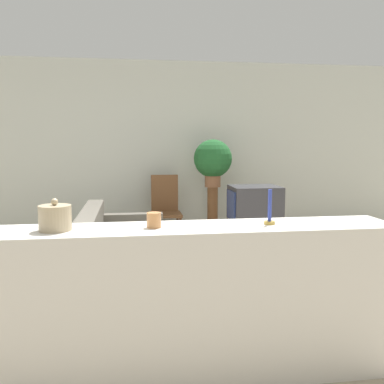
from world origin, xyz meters
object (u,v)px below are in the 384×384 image
object	(u,v)px
potted_plant	(213,160)
decorative_bowl	(55,218)
television	(254,205)
couch	(122,250)
wooden_chair	(165,207)

from	to	relation	value
potted_plant	decorative_bowl	distance (m)	3.93
television	potted_plant	world-z (taller)	potted_plant
couch	potted_plant	bearing A→B (deg)	44.73
couch	television	world-z (taller)	television
potted_plant	decorative_bowl	world-z (taller)	potted_plant
television	couch	bearing A→B (deg)	-163.96
television	wooden_chair	distance (m)	1.38
couch	wooden_chair	size ratio (longest dim) A/B	1.82
wooden_chair	potted_plant	bearing A→B (deg)	-2.38
television	wooden_chair	size ratio (longest dim) A/B	0.64
wooden_chair	potted_plant	size ratio (longest dim) A/B	1.44
television	wooden_chair	xyz separation A→B (m)	(-1.09, 0.83, -0.13)
potted_plant	couch	bearing A→B (deg)	-135.27
couch	wooden_chair	xyz separation A→B (m)	(0.61, 1.32, 0.28)
couch	television	distance (m)	1.81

